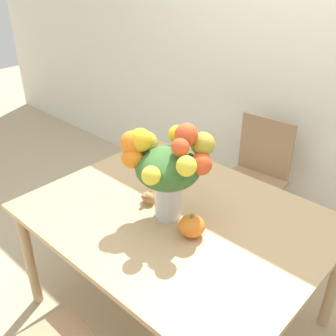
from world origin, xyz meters
The scene contains 7 objects.
ground_plane centered at (0.00, 0.00, 0.00)m, with size 12.00×12.00×0.00m, color tan.
wall_back centered at (0.00, 1.29, 1.35)m, with size 8.00×0.06×2.70m.
dining_table centered at (0.00, 0.00, 0.66)m, with size 1.51×1.17×0.73m.
flower_vase centered at (-0.03, -0.04, 1.02)m, with size 0.42×0.39×0.51m.
pumpkin centered at (0.16, -0.08, 0.78)m, with size 0.13×0.13×0.12m.
turkey_figurine centered at (-0.19, -0.02, 0.76)m, with size 0.08×0.11×0.07m.
dining_chair_near_window centered at (-0.10, 0.95, 0.48)m, with size 0.45×0.45×0.91m.
Camera 1 is at (1.10, -1.25, 1.94)m, focal length 42.00 mm.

